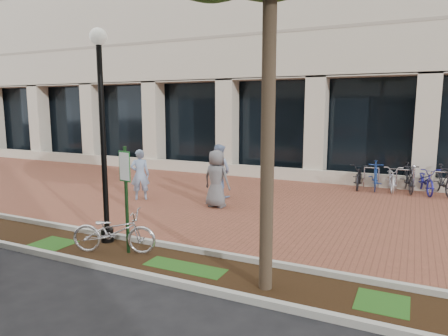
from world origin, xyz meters
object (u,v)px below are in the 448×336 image
at_px(pedestrian_mid, 219,171).
at_px(bike_rack_cluster, 399,178).
at_px(locked_bicycle, 114,231).
at_px(pedestrian_left, 140,175).
at_px(parking_sign, 126,186).
at_px(pedestrian_right, 216,179).
at_px(lamppost, 102,126).
at_px(bollard, 413,178).

distance_m(pedestrian_mid, bike_rack_cluster, 6.52).
height_order(locked_bicycle, pedestrian_left, pedestrian_left).
relative_size(parking_sign, pedestrian_right, 1.28).
distance_m(lamppost, bike_rack_cluster, 10.64).
height_order(pedestrian_left, bollard, pedestrian_left).
xyz_separation_m(locked_bicycle, pedestrian_left, (-2.51, 4.17, 0.37)).
bearing_deg(locked_bicycle, bike_rack_cluster, -49.19).
xyz_separation_m(pedestrian_left, bike_rack_cluster, (7.58, 5.05, -0.33)).
relative_size(bollard, bike_rack_cluster, 0.28).
height_order(pedestrian_right, bike_rack_cluster, pedestrian_right).
height_order(bollard, bike_rack_cluster, bike_rack_cluster).
xyz_separation_m(parking_sign, bike_rack_cluster, (4.81, 9.12, -0.94)).
xyz_separation_m(parking_sign, locked_bicycle, (-0.26, -0.10, -0.97)).
relative_size(lamppost, bollard, 4.65).
bearing_deg(pedestrian_mid, lamppost, 100.31).
bearing_deg(bike_rack_cluster, locked_bicycle, -127.65).
bearing_deg(lamppost, pedestrian_mid, 87.23).
xyz_separation_m(parking_sign, bollard, (5.26, 9.13, -0.93)).
xyz_separation_m(parking_sign, pedestrian_mid, (-0.62, 5.53, -0.54)).
bearing_deg(bollard, lamppost, -125.02).
bearing_deg(lamppost, locked_bicycle, -37.24).
height_order(pedestrian_right, bollard, pedestrian_right).
relative_size(pedestrian_right, bike_rack_cluster, 0.48).
relative_size(lamppost, locked_bicycle, 2.64).
bearing_deg(lamppost, bike_rack_cluster, 56.99).
xyz_separation_m(lamppost, pedestrian_left, (-1.89, 3.70, -1.78)).
bearing_deg(bollard, pedestrian_mid, -148.53).
bearing_deg(lamppost, pedestrian_right, 78.44).
relative_size(parking_sign, pedestrian_mid, 1.25).
distance_m(lamppost, pedestrian_left, 4.52).
relative_size(parking_sign, lamppost, 0.48).
distance_m(lamppost, locked_bicycle, 2.28).
distance_m(locked_bicycle, pedestrian_left, 4.88).
bearing_deg(pedestrian_right, pedestrian_left, 9.30).
bearing_deg(pedestrian_left, bollard, 178.55).
bearing_deg(parking_sign, lamppost, 170.85).
height_order(pedestrian_mid, bollard, pedestrian_mid).
xyz_separation_m(parking_sign, lamppost, (-0.87, 0.37, 1.18)).
height_order(pedestrian_mid, pedestrian_right, pedestrian_mid).
height_order(pedestrian_left, pedestrian_right, pedestrian_right).
height_order(lamppost, bike_rack_cluster, lamppost).
height_order(parking_sign, lamppost, lamppost).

